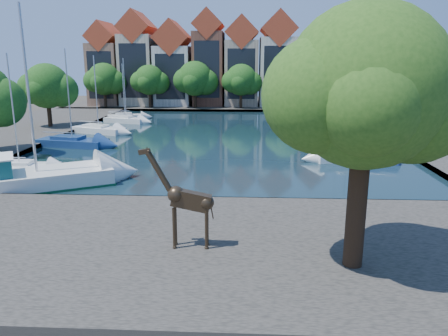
# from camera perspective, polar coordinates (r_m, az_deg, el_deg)

# --- Properties ---
(ground) EXTENTS (160.00, 160.00, 0.00)m
(ground) POSITION_cam_1_polar(r_m,az_deg,el_deg) (27.77, -3.35, -4.68)
(ground) COLOR #38332B
(ground) RESTS_ON ground
(water_basin) EXTENTS (38.00, 50.00, 0.08)m
(water_basin) POSITION_cam_1_polar(r_m,az_deg,el_deg) (50.99, -0.45, 4.10)
(water_basin) COLOR black
(water_basin) RESTS_ON ground
(near_quay) EXTENTS (50.00, 14.00, 0.50)m
(near_quay) POSITION_cam_1_polar(r_m,az_deg,el_deg) (21.21, -5.43, -10.15)
(near_quay) COLOR #48443E
(near_quay) RESTS_ON ground
(far_quay) EXTENTS (60.00, 16.00, 0.50)m
(far_quay) POSITION_cam_1_polar(r_m,az_deg,el_deg) (82.63, 0.86, 8.12)
(far_quay) COLOR #48443E
(far_quay) RESTS_ON ground
(left_quay) EXTENTS (14.00, 52.00, 0.50)m
(left_quay) POSITION_cam_1_polar(r_m,az_deg,el_deg) (58.04, -25.99, 4.11)
(left_quay) COLOR #48443E
(left_quay) RESTS_ON ground
(right_quay) EXTENTS (14.00, 52.00, 0.50)m
(right_quay) POSITION_cam_1_polar(r_m,az_deg,el_deg) (55.44, 26.37, 3.65)
(right_quay) COLOR #48443E
(right_quay) RESTS_ON ground
(plane_tree) EXTENTS (8.32, 6.40, 10.62)m
(plane_tree) POSITION_cam_1_polar(r_m,az_deg,el_deg) (17.78, 18.37, 9.30)
(plane_tree) COLOR #332114
(plane_tree) RESTS_ON near_quay
(townhouse_west_end) EXTENTS (5.44, 9.18, 14.93)m
(townhouse_west_end) POSITION_cam_1_polar(r_m,az_deg,el_deg) (86.12, -14.99, 12.64)
(townhouse_west_end) COLOR #8C634C
(townhouse_west_end) RESTS_ON far_quay
(townhouse_west_mid) EXTENTS (5.94, 9.18, 16.79)m
(townhouse_west_mid) POSITION_cam_1_polar(r_m,az_deg,el_deg) (84.49, -11.05, 13.43)
(townhouse_west_mid) COLOR #BEAD92
(townhouse_west_mid) RESTS_ON far_quay
(townhouse_west_inner) EXTENTS (6.43, 9.18, 15.15)m
(townhouse_west_inner) POSITION_cam_1_polar(r_m,az_deg,el_deg) (83.21, -6.55, 12.98)
(townhouse_west_inner) COLOR beige
(townhouse_west_inner) RESTS_ON far_quay
(townhouse_center) EXTENTS (5.44, 9.18, 16.93)m
(townhouse_center) POSITION_cam_1_polar(r_m,az_deg,el_deg) (82.40, -1.98, 13.75)
(townhouse_center) COLOR brown
(townhouse_center) RESTS_ON far_quay
(townhouse_east_inner) EXTENTS (5.94, 9.18, 15.79)m
(townhouse_east_inner) POSITION_cam_1_polar(r_m,az_deg,el_deg) (82.12, 2.31, 13.31)
(townhouse_east_inner) COLOR tan
(townhouse_east_inner) RESTS_ON far_quay
(townhouse_east_mid) EXTENTS (6.43, 9.18, 16.65)m
(townhouse_east_mid) POSITION_cam_1_polar(r_m,az_deg,el_deg) (82.29, 6.98, 13.48)
(townhouse_east_mid) COLOR beige
(townhouse_east_mid) RESTS_ON far_quay
(townhouse_east_end) EXTENTS (5.44, 9.18, 14.43)m
(townhouse_east_end) POSITION_cam_1_polar(r_m,az_deg,el_deg) (83.00, 11.54, 12.62)
(townhouse_east_end) COLOR brown
(townhouse_east_end) RESTS_ON far_quay
(far_tree_far_west) EXTENTS (7.28, 5.60, 7.68)m
(far_tree_far_west) POSITION_cam_1_polar(r_m,az_deg,el_deg) (80.63, -15.33, 11.00)
(far_tree_far_west) COLOR #332114
(far_tree_far_west) RESTS_ON far_quay
(far_tree_west) EXTENTS (6.76, 5.20, 7.36)m
(far_tree_west) POSITION_cam_1_polar(r_m,az_deg,el_deg) (78.54, -9.67, 11.14)
(far_tree_west) COLOR #332114
(far_tree_west) RESTS_ON far_quay
(far_tree_mid_west) EXTENTS (7.80, 6.00, 8.00)m
(far_tree_mid_west) POSITION_cam_1_polar(r_m,az_deg,el_deg) (77.20, -3.74, 11.42)
(far_tree_mid_west) COLOR #332114
(far_tree_mid_west) RESTS_ON far_quay
(far_tree_mid_east) EXTENTS (7.02, 5.40, 7.52)m
(far_tree_mid_east) POSITION_cam_1_polar(r_m,az_deg,el_deg) (76.71, 2.32, 11.30)
(far_tree_mid_east) COLOR #332114
(far_tree_mid_east) RESTS_ON far_quay
(far_tree_east) EXTENTS (7.54, 5.80, 7.84)m
(far_tree_east) POSITION_cam_1_polar(r_m,az_deg,el_deg) (77.03, 8.40, 11.26)
(far_tree_east) COLOR #332114
(far_tree_east) RESTS_ON far_quay
(far_tree_far_east) EXTENTS (6.76, 5.20, 7.36)m
(far_tree_far_east) POSITION_cam_1_polar(r_m,az_deg,el_deg) (78.19, 14.34, 10.90)
(far_tree_far_east) COLOR #332114
(far_tree_far_east) RESTS_ON far_quay
(side_tree_left_far) EXTENTS (7.28, 5.60, 7.88)m
(side_tree_left_far) POSITION_cam_1_polar(r_m,az_deg,el_deg) (59.65, -22.04, 9.72)
(side_tree_left_far) COLOR #332114
(side_tree_left_far) RESTS_ON left_quay
(giraffe_statue) EXTENTS (3.23, 0.58, 4.63)m
(giraffe_statue) POSITION_cam_1_polar(r_m,az_deg,el_deg) (19.75, -5.04, -4.15)
(giraffe_statue) COLOR #332619
(giraffe_statue) RESTS_ON near_quay
(motorsailer) EXTENTS (13.24, 9.66, 12.37)m
(motorsailer) POSITION_cam_1_polar(r_m,az_deg,el_deg) (33.29, -26.59, -1.16)
(motorsailer) COLOR silver
(motorsailer) RESTS_ON water_basin
(sailboat_left_a) EXTENTS (6.09, 2.46, 9.25)m
(sailboat_left_a) POSITION_cam_1_polar(r_m,az_deg,el_deg) (38.29, -25.13, 0.18)
(sailboat_left_a) COLOR silver
(sailboat_left_a) RESTS_ON water_basin
(sailboat_left_b) EXTENTS (7.49, 3.75, 9.80)m
(sailboat_left_b) POSITION_cam_1_polar(r_m,az_deg,el_deg) (47.88, -19.19, 3.37)
(sailboat_left_b) COLOR navy
(sailboat_left_b) RESTS_ON water_basin
(sailboat_left_c) EXTENTS (6.94, 4.34, 9.19)m
(sailboat_left_c) POSITION_cam_1_polar(r_m,az_deg,el_deg) (55.48, -16.06, 4.98)
(sailboat_left_c) COLOR silver
(sailboat_left_c) RESTS_ON water_basin
(sailboat_left_d) EXTENTS (6.18, 3.57, 8.14)m
(sailboat_left_d) POSITION_cam_1_polar(r_m,az_deg,el_deg) (63.58, -12.80, 6.27)
(sailboat_left_d) COLOR silver
(sailboat_left_d) RESTS_ON water_basin
(sailboat_left_e) EXTENTS (5.72, 3.31, 8.85)m
(sailboat_left_e) POSITION_cam_1_polar(r_m,az_deg,el_deg) (67.32, -12.66, 6.69)
(sailboat_left_e) COLOR silver
(sailboat_left_e) RESTS_ON water_basin
(sailboat_right_a) EXTENTS (6.39, 3.69, 12.57)m
(sailboat_right_a) POSITION_cam_1_polar(r_m,az_deg,el_deg) (40.62, 15.73, 1.92)
(sailboat_right_a) COLOR white
(sailboat_right_a) RESTS_ON water_basin
(sailboat_right_b) EXTENTS (7.45, 5.22, 10.74)m
(sailboat_right_b) POSITION_cam_1_polar(r_m,az_deg,el_deg) (41.39, 17.22, 1.85)
(sailboat_right_b) COLOR navy
(sailboat_right_b) RESTS_ON water_basin
(sailboat_right_c) EXTENTS (5.29, 3.22, 10.41)m
(sailboat_right_c) POSITION_cam_1_polar(r_m,az_deg,el_deg) (59.22, 14.70, 5.63)
(sailboat_right_c) COLOR silver
(sailboat_right_c) RESTS_ON water_basin
(sailboat_right_d) EXTENTS (6.43, 2.34, 10.56)m
(sailboat_right_d) POSITION_cam_1_polar(r_m,az_deg,el_deg) (69.05, 13.04, 6.93)
(sailboat_right_d) COLOR white
(sailboat_right_d) RESTS_ON water_basin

